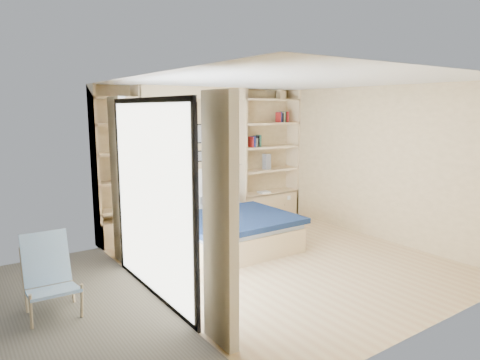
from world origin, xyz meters
TOP-DOWN VIEW (x-y plane):
  - ground at (0.00, 0.00)m, footprint 4.50×4.50m
  - room_shell at (-0.39, 1.52)m, footprint 4.50×4.50m
  - bed at (-0.30, 1.17)m, footprint 1.76×2.17m
  - photo_gallery at (-0.45, 2.22)m, footprint 1.48×0.02m
  - reading_lamps at (-0.30, 2.00)m, footprint 1.92×0.12m
  - shelf_decor at (1.18, 2.07)m, footprint 3.48×0.23m
  - deck_chair at (-3.04, 0.26)m, footprint 0.54×0.85m

SIDE VIEW (x-z plane):
  - ground at x=0.00m, z-range 0.00..0.00m
  - bed at x=-0.30m, z-range -0.26..0.81m
  - deck_chair at x=-3.04m, z-range -0.02..0.81m
  - room_shell at x=-0.39m, z-range -1.17..3.33m
  - reading_lamps at x=-0.30m, z-range 1.03..1.17m
  - photo_gallery at x=-0.45m, z-range 1.19..2.01m
  - shelf_decor at x=1.18m, z-range 0.70..2.73m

